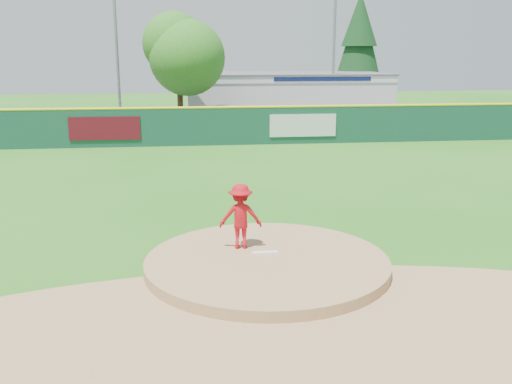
{
  "coord_description": "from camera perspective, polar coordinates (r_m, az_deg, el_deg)",
  "views": [
    {
      "loc": [
        -1.75,
        -12.0,
        4.73
      ],
      "look_at": [
        0.0,
        2.0,
        1.3
      ],
      "focal_mm": 40.0,
      "sensor_mm": 36.0,
      "label": 1
    }
  ],
  "objects": [
    {
      "name": "ground",
      "position": [
        13.02,
        1.1,
        -7.64
      ],
      "size": [
        120.0,
        120.0,
        0.0
      ],
      "primitive_type": "plane",
      "color": "#286B19",
      "rests_on": "ground"
    },
    {
      "name": "pitchers_mound",
      "position": [
        13.02,
        1.1,
        -7.64
      ],
      "size": [
        5.5,
        5.5,
        0.5
      ],
      "primitive_type": "cylinder",
      "color": "#9E774C",
      "rests_on": "ground"
    },
    {
      "name": "pitching_rubber",
      "position": [
        13.2,
        0.92,
        -6.08
      ],
      "size": [
        0.6,
        0.15,
        0.04
      ],
      "primitive_type": "cube",
      "color": "white",
      "rests_on": "pitchers_mound"
    },
    {
      "name": "infield_dirt_arc",
      "position": [
        10.32,
        3.55,
        -13.62
      ],
      "size": [
        15.4,
        15.4,
        0.01
      ],
      "primitive_type": "cylinder",
      "color": "#9E774C",
      "rests_on": "ground"
    },
    {
      "name": "parking_lot",
      "position": [
        39.33,
        -4.56,
        6.72
      ],
      "size": [
        44.0,
        16.0,
        0.02
      ],
      "primitive_type": "cube",
      "color": "#38383A",
      "rests_on": "ground"
    },
    {
      "name": "pitcher",
      "position": [
        13.38,
        -1.55,
        -2.44
      ],
      "size": [
        1.03,
        0.64,
        1.54
      ],
      "primitive_type": "imported",
      "rotation": [
        0.0,
        0.0,
        3.07
      ],
      "color": "#B50F19",
      "rests_on": "pitchers_mound"
    },
    {
      "name": "van",
      "position": [
        36.4,
        -2.38,
        7.47
      ],
      "size": [
        5.75,
        2.76,
        1.58
      ],
      "primitive_type": "imported",
      "rotation": [
        0.0,
        0.0,
        1.59
      ],
      "color": "silver",
      "rests_on": "parking_lot"
    },
    {
      "name": "pool_building_grp",
      "position": [
        44.78,
        2.89,
        9.72
      ],
      "size": [
        15.2,
        8.2,
        3.31
      ],
      "color": "silver",
      "rests_on": "ground"
    },
    {
      "name": "fence_banners",
      "position": [
        30.17,
        -5.03,
        6.51
      ],
      "size": [
        13.98,
        0.04,
        1.2
      ],
      "color": "#570C17",
      "rests_on": "ground"
    },
    {
      "name": "outfield_fence",
      "position": [
        30.27,
        -3.79,
        6.72
      ],
      "size": [
        40.0,
        0.14,
        2.07
      ],
      "color": "#133F30",
      "rests_on": "ground"
    },
    {
      "name": "deciduous_tree",
      "position": [
        37.0,
        -7.73,
        13.27
      ],
      "size": [
        5.6,
        5.6,
        7.36
      ],
      "color": "#382314",
      "rests_on": "ground"
    },
    {
      "name": "conifer_tree",
      "position": [
        50.23,
        10.27,
        14.37
      ],
      "size": [
        4.4,
        4.4,
        9.5
      ],
      "color": "#382314",
      "rests_on": "ground"
    },
    {
      "name": "light_pole_left",
      "position": [
        39.26,
        -13.84,
        15.21
      ],
      "size": [
        1.75,
        0.25,
        11.0
      ],
      "color": "gray",
      "rests_on": "ground"
    },
    {
      "name": "light_pole_right",
      "position": [
        42.4,
        7.81,
        14.64
      ],
      "size": [
        1.75,
        0.25,
        10.0
      ],
      "color": "gray",
      "rests_on": "ground"
    }
  ]
}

